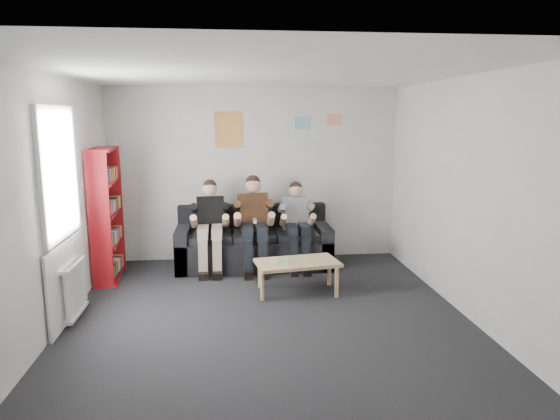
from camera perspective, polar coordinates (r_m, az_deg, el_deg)
name	(u,v)px	position (r m, az deg, el deg)	size (l,w,h in m)	color
room_shell	(268,200)	(5.40, -1.44, 1.11)	(5.00, 5.00, 5.00)	black
sofa	(254,245)	(7.63, -3.04, -3.99)	(2.30, 0.94, 0.89)	black
bookshelf	(107,215)	(7.24, -19.16, -0.53)	(0.28, 0.83, 1.83)	maroon
coffee_table	(297,265)	(6.45, 1.99, -6.29)	(1.04, 0.57, 0.42)	tan
game_cases	(282,261)	(6.37, 0.25, -5.90)	(0.19, 0.16, 0.03)	silver
person_left	(210,226)	(7.35, -7.98, -1.84)	(0.40, 0.85, 1.33)	black
person_middle	(254,224)	(7.35, -2.99, -1.58)	(0.42, 0.91, 1.39)	#4F331A
person_right	(297,225)	(7.42, 1.96, -1.77)	(0.37, 0.80, 1.29)	white
radiator	(75,289)	(6.08, -22.42, -8.35)	(0.10, 0.64, 0.60)	white
window	(63,230)	(5.93, -23.57, -2.10)	(0.05, 1.30, 2.36)	white
poster_large	(229,129)	(7.80, -5.90, 9.14)	(0.42, 0.01, 0.55)	gold
poster_blue	(303,123)	(7.89, 2.60, 9.93)	(0.25, 0.01, 0.20)	#4497E8
poster_pink	(334,119)	(7.98, 6.21, 10.25)	(0.22, 0.01, 0.18)	#C63D81
poster_sign	(189,116)	(7.82, -10.40, 10.50)	(0.20, 0.01, 0.14)	silver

